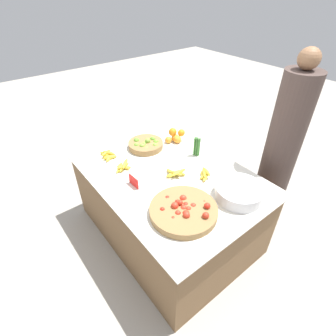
{
  "coord_description": "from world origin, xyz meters",
  "views": [
    {
      "loc": [
        1.38,
        -1.09,
        2.07
      ],
      "look_at": [
        0.0,
        0.0,
        0.77
      ],
      "focal_mm": 28.0,
      "sensor_mm": 36.0,
      "label": 1
    }
  ],
  "objects_px": {
    "lime_bowl": "(146,144)",
    "tomato_basket": "(184,210)",
    "price_sign": "(134,181)",
    "vendor_person": "(280,155)",
    "metal_bowl": "(239,192)"
  },
  "relations": [
    {
      "from": "lime_bowl",
      "to": "tomato_basket",
      "type": "bearing_deg",
      "value": -18.06
    },
    {
      "from": "lime_bowl",
      "to": "tomato_basket",
      "type": "distance_m",
      "value": 0.93
    },
    {
      "from": "tomato_basket",
      "to": "price_sign",
      "type": "relative_size",
      "value": 3.94
    },
    {
      "from": "lime_bowl",
      "to": "price_sign",
      "type": "xyz_separation_m",
      "value": [
        0.42,
        -0.4,
        0.01
      ]
    },
    {
      "from": "price_sign",
      "to": "vendor_person",
      "type": "xyz_separation_m",
      "value": [
        0.51,
        1.21,
        0.02
      ]
    },
    {
      "from": "lime_bowl",
      "to": "tomato_basket",
      "type": "height_order",
      "value": "lime_bowl"
    },
    {
      "from": "metal_bowl",
      "to": "price_sign",
      "type": "relative_size",
      "value": 2.96
    },
    {
      "from": "metal_bowl",
      "to": "price_sign",
      "type": "xyz_separation_m",
      "value": [
        -0.59,
        -0.55,
        -0.0
      ]
    },
    {
      "from": "tomato_basket",
      "to": "metal_bowl",
      "type": "xyz_separation_m",
      "value": [
        0.13,
        0.44,
        0.02
      ]
    },
    {
      "from": "tomato_basket",
      "to": "vendor_person",
      "type": "height_order",
      "value": "vendor_person"
    },
    {
      "from": "lime_bowl",
      "to": "price_sign",
      "type": "relative_size",
      "value": 2.74
    },
    {
      "from": "lime_bowl",
      "to": "metal_bowl",
      "type": "xyz_separation_m",
      "value": [
        1.01,
        0.15,
        0.01
      ]
    },
    {
      "from": "lime_bowl",
      "to": "price_sign",
      "type": "bearing_deg",
      "value": -43.97
    },
    {
      "from": "tomato_basket",
      "to": "price_sign",
      "type": "xyz_separation_m",
      "value": [
        -0.47,
        -0.11,
        0.02
      ]
    },
    {
      "from": "lime_bowl",
      "to": "vendor_person",
      "type": "distance_m",
      "value": 1.23
    }
  ]
}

